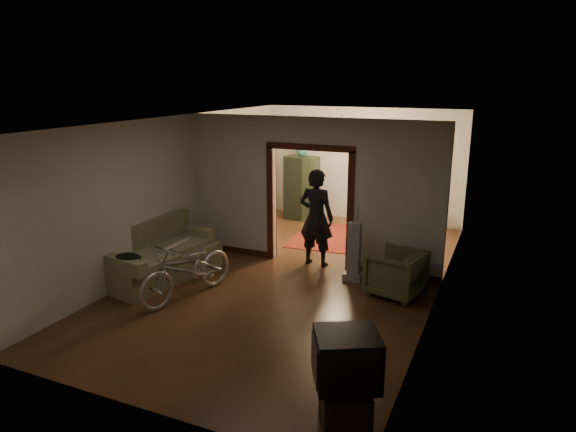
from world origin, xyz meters
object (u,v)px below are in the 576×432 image
Objects in this scene: armchair at (396,273)px; desk at (402,212)px; bicycle at (188,269)px; sofa at (161,251)px; locker at (301,188)px; person at (316,218)px.

armchair is 0.80× the size of desk.
sofa is at bearing 163.39° from bicycle.
sofa is 1.16× the size of bicycle.
armchair is 4.97m from locker.
locker reaches higher than desk.
locker reaches higher than armchair.
person is (1.35, 2.28, 0.44)m from bicycle.
person is (2.29, 1.73, 0.44)m from sofa.
bicycle is 2.24× the size of armchair.
desk is (3.28, 4.93, -0.11)m from sofa.
bicycle is at bearing -50.12° from armchair.
locker reaches higher than bicycle.
person reaches higher than armchair.
sofa is at bearing -92.56° from locker.
desk is at bearing 12.61° from locker.
armchair is 1.97m from person.
locker is at bearing 90.16° from sofa.
person is at bearing -55.96° from locker.
desk is at bearing -103.15° from person.
bicycle is 5.96m from desk.
person is at bearing -101.08° from armchair.
locker is at bearing -125.19° from armchair.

